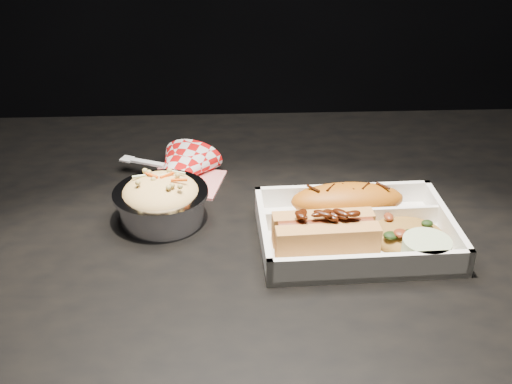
% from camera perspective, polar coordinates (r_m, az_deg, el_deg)
% --- Properties ---
extents(dining_table, '(1.20, 0.80, 0.75)m').
position_cam_1_polar(dining_table, '(0.93, 0.76, -7.70)').
color(dining_table, black).
rests_on(dining_table, ground).
extents(food_tray, '(0.26, 0.19, 0.04)m').
position_cam_1_polar(food_tray, '(0.85, 8.76, -3.69)').
color(food_tray, white).
rests_on(food_tray, dining_table).
extents(fried_pastry, '(0.16, 0.07, 0.04)m').
position_cam_1_polar(fried_pastry, '(0.89, 8.11, -0.70)').
color(fried_pastry, '#B25B11').
rests_on(fried_pastry, food_tray).
extents(hotdog, '(0.13, 0.06, 0.06)m').
position_cam_1_polar(hotdog, '(0.81, 6.17, -3.54)').
color(hotdog, '#CE8C46').
rests_on(hotdog, food_tray).
extents(fried_rice_mound, '(0.10, 0.09, 0.03)m').
position_cam_1_polar(fried_rice_mound, '(0.85, 13.25, -3.14)').
color(fried_rice_mound, '#AD7832').
rests_on(fried_rice_mound, food_tray).
extents(cupcake_liner, '(0.06, 0.06, 0.03)m').
position_cam_1_polar(cupcake_liner, '(0.82, 14.88, -5.04)').
color(cupcake_liner, '#B0C394').
rests_on(cupcake_liner, food_tray).
extents(foil_coleslaw_cup, '(0.13, 0.13, 0.07)m').
position_cam_1_polar(foil_coleslaw_cup, '(0.89, -8.44, -0.62)').
color(foil_coleslaw_cup, silver).
rests_on(foil_coleslaw_cup, dining_table).
extents(napkin_fork, '(0.17, 0.14, 0.10)m').
position_cam_1_polar(napkin_fork, '(0.99, -6.88, 1.92)').
color(napkin_fork, red).
rests_on(napkin_fork, dining_table).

